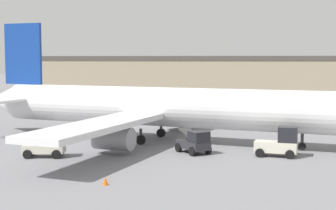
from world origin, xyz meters
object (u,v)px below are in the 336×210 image
(airplane, at_px, (158,107))
(baggage_tug, at_px, (280,143))
(pushback_tug, at_px, (48,146))
(belt_loader_truck, at_px, (195,142))
(safety_cone_near, at_px, (105,181))

(airplane, height_order, baggage_tug, airplane)
(baggage_tug, distance_m, pushback_tug, 19.31)
(belt_loader_truck, bearing_deg, pushback_tug, -113.06)
(airplane, distance_m, baggage_tug, 13.34)
(airplane, bearing_deg, baggage_tug, -16.56)
(belt_loader_truck, height_order, safety_cone_near, belt_loader_truck)
(airplane, relative_size, safety_cone_near, 78.26)
(airplane, height_order, pushback_tug, airplane)
(airplane, bearing_deg, safety_cone_near, -77.75)
(pushback_tug, bearing_deg, airplane, 43.28)
(baggage_tug, bearing_deg, safety_cone_near, -126.49)
(pushback_tug, height_order, safety_cone_near, pushback_tug)
(belt_loader_truck, xyz_separation_m, pushback_tug, (-11.76, -3.92, -0.04))
(pushback_tug, bearing_deg, safety_cone_near, -57.50)
(belt_loader_truck, bearing_deg, baggage_tug, 47.46)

